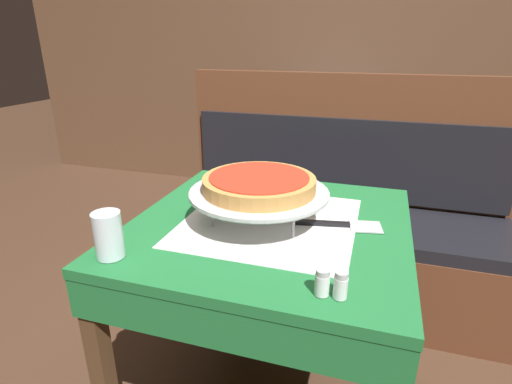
{
  "coord_description": "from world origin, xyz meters",
  "views": [
    {
      "loc": [
        0.29,
        -1.07,
        1.27
      ],
      "look_at": [
        -0.03,
        -0.05,
        0.87
      ],
      "focal_mm": 28.0,
      "sensor_mm": 36.0,
      "label": 1
    }
  ],
  "objects_px": {
    "pizza_pan_stand": "(259,194)",
    "pizza_server": "(339,225)",
    "booth_bench": "(336,238)",
    "pepper_shaker": "(341,285)",
    "condiment_caddy": "(321,110)",
    "dining_table_front": "(269,248)",
    "salt_shaker": "(322,282)",
    "water_glass_near": "(108,235)",
    "dining_table_rear": "(327,132)",
    "deep_dish_pizza": "(259,183)"
  },
  "relations": [
    {
      "from": "condiment_caddy",
      "to": "deep_dish_pizza",
      "type": "bearing_deg",
      "value": -87.0
    },
    {
      "from": "pizza_pan_stand",
      "to": "condiment_caddy",
      "type": "xyz_separation_m",
      "value": [
        -0.1,
        1.87,
        -0.05
      ]
    },
    {
      "from": "pepper_shaker",
      "to": "condiment_caddy",
      "type": "xyz_separation_m",
      "value": [
        -0.37,
        2.18,
        0.01
      ]
    },
    {
      "from": "dining_table_front",
      "to": "salt_shaker",
      "type": "xyz_separation_m",
      "value": [
        0.21,
        -0.33,
        0.13
      ]
    },
    {
      "from": "dining_table_front",
      "to": "water_glass_near",
      "type": "bearing_deg",
      "value": -135.53
    },
    {
      "from": "pizza_server",
      "to": "pepper_shaker",
      "type": "xyz_separation_m",
      "value": [
        0.04,
        -0.35,
        0.03
      ]
    },
    {
      "from": "booth_bench",
      "to": "pepper_shaker",
      "type": "distance_m",
      "value": 1.22
    },
    {
      "from": "dining_table_rear",
      "to": "deep_dish_pizza",
      "type": "height_order",
      "value": "deep_dish_pizza"
    },
    {
      "from": "booth_bench",
      "to": "water_glass_near",
      "type": "distance_m",
      "value": 1.31
    },
    {
      "from": "dining_table_rear",
      "to": "booth_bench",
      "type": "distance_m",
      "value": 1.07
    },
    {
      "from": "booth_bench",
      "to": "pizza_server",
      "type": "relative_size",
      "value": 6.17
    },
    {
      "from": "deep_dish_pizza",
      "to": "pepper_shaker",
      "type": "distance_m",
      "value": 0.43
    },
    {
      "from": "pepper_shaker",
      "to": "condiment_caddy",
      "type": "bearing_deg",
      "value": 99.72
    },
    {
      "from": "water_glass_near",
      "to": "dining_table_front",
      "type": "bearing_deg",
      "value": 44.47
    },
    {
      "from": "pizza_pan_stand",
      "to": "pepper_shaker",
      "type": "height_order",
      "value": "pizza_pan_stand"
    },
    {
      "from": "deep_dish_pizza",
      "to": "pepper_shaker",
      "type": "height_order",
      "value": "deep_dish_pizza"
    },
    {
      "from": "pizza_pan_stand",
      "to": "pizza_server",
      "type": "bearing_deg",
      "value": 10.86
    },
    {
      "from": "deep_dish_pizza",
      "to": "pepper_shaker",
      "type": "xyz_separation_m",
      "value": [
        0.28,
        -0.31,
        -0.09
      ]
    },
    {
      "from": "dining_table_front",
      "to": "dining_table_rear",
      "type": "relative_size",
      "value": 1.09
    },
    {
      "from": "pizza_server",
      "to": "salt_shaker",
      "type": "height_order",
      "value": "salt_shaker"
    },
    {
      "from": "dining_table_rear",
      "to": "booth_bench",
      "type": "bearing_deg",
      "value": -78.55
    },
    {
      "from": "dining_table_front",
      "to": "pizza_server",
      "type": "relative_size",
      "value": 3.09
    },
    {
      "from": "pepper_shaker",
      "to": "salt_shaker",
      "type": "bearing_deg",
      "value": -180.0
    },
    {
      "from": "condiment_caddy",
      "to": "dining_table_rear",
      "type": "bearing_deg",
      "value": -45.67
    },
    {
      "from": "deep_dish_pizza",
      "to": "pizza_server",
      "type": "bearing_deg",
      "value": 10.86
    },
    {
      "from": "booth_bench",
      "to": "pepper_shaker",
      "type": "height_order",
      "value": "booth_bench"
    },
    {
      "from": "salt_shaker",
      "to": "pepper_shaker",
      "type": "height_order",
      "value": "pepper_shaker"
    },
    {
      "from": "booth_bench",
      "to": "pizza_server",
      "type": "height_order",
      "value": "booth_bench"
    },
    {
      "from": "booth_bench",
      "to": "pepper_shaker",
      "type": "relative_size",
      "value": 26.04
    },
    {
      "from": "pizza_server",
      "to": "salt_shaker",
      "type": "relative_size",
      "value": 4.3
    },
    {
      "from": "dining_table_front",
      "to": "water_glass_near",
      "type": "relative_size",
      "value": 6.81
    },
    {
      "from": "dining_table_rear",
      "to": "condiment_caddy",
      "type": "xyz_separation_m",
      "value": [
        -0.06,
        0.06,
        0.15
      ]
    },
    {
      "from": "pizza_pan_stand",
      "to": "deep_dish_pizza",
      "type": "distance_m",
      "value": 0.03
    },
    {
      "from": "deep_dish_pizza",
      "to": "dining_table_rear",
      "type": "bearing_deg",
      "value": 91.2
    },
    {
      "from": "pizza_pan_stand",
      "to": "condiment_caddy",
      "type": "bearing_deg",
      "value": 93.0
    },
    {
      "from": "dining_table_front",
      "to": "deep_dish_pizza",
      "type": "xyz_separation_m",
      "value": [
        -0.03,
        -0.02,
        0.22
      ]
    },
    {
      "from": "pizza_server",
      "to": "deep_dish_pizza",
      "type": "bearing_deg",
      "value": -169.14
    },
    {
      "from": "condiment_caddy",
      "to": "dining_table_front",
      "type": "bearing_deg",
      "value": -86.06
    },
    {
      "from": "water_glass_near",
      "to": "salt_shaker",
      "type": "relative_size",
      "value": 1.95
    },
    {
      "from": "water_glass_near",
      "to": "dining_table_rear",
      "type": "bearing_deg",
      "value": 82.91
    },
    {
      "from": "booth_bench",
      "to": "deep_dish_pizza",
      "type": "height_order",
      "value": "booth_bench"
    },
    {
      "from": "pepper_shaker",
      "to": "booth_bench",
      "type": "bearing_deg",
      "value": 95.65
    },
    {
      "from": "booth_bench",
      "to": "deep_dish_pizza",
      "type": "distance_m",
      "value": 1.0
    },
    {
      "from": "pizza_pan_stand",
      "to": "booth_bench",
      "type": "bearing_deg",
      "value": 78.51
    },
    {
      "from": "condiment_caddy",
      "to": "salt_shaker",
      "type": "bearing_deg",
      "value": -81.28
    },
    {
      "from": "pizza_server",
      "to": "water_glass_near",
      "type": "height_order",
      "value": "water_glass_near"
    },
    {
      "from": "pizza_pan_stand",
      "to": "pizza_server",
      "type": "relative_size",
      "value": 1.55
    },
    {
      "from": "dining_table_rear",
      "to": "pepper_shaker",
      "type": "xyz_separation_m",
      "value": [
        0.31,
        -2.12,
        0.13
      ]
    },
    {
      "from": "water_glass_near",
      "to": "pepper_shaker",
      "type": "height_order",
      "value": "water_glass_near"
    },
    {
      "from": "dining_table_front",
      "to": "dining_table_rear",
      "type": "distance_m",
      "value": 1.79
    }
  ]
}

